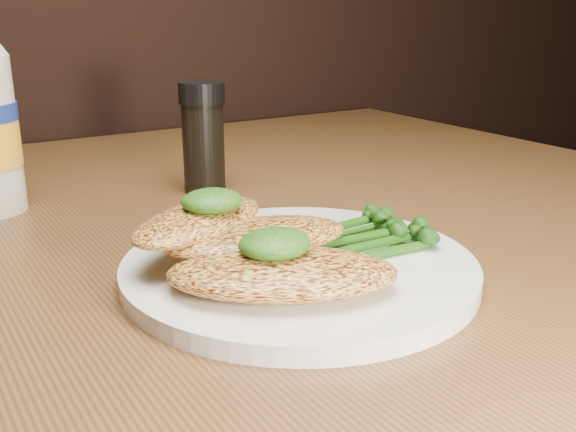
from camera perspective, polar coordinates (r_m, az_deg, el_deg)
plate at (r=0.45m, az=0.99°, el=-4.49°), size 0.24×0.24×0.01m
chicken_front at (r=0.40m, az=-0.48°, el=-4.95°), size 0.16×0.14×0.02m
chicken_mid at (r=0.44m, az=-2.70°, el=-1.84°), size 0.14×0.08×0.02m
chicken_back at (r=0.45m, az=-7.68°, el=-0.42°), size 0.13×0.11×0.02m
pesto_front at (r=0.40m, az=-1.16°, el=-2.41°), size 0.05×0.05×0.02m
pesto_back at (r=0.45m, az=-6.58°, el=1.30°), size 0.05×0.04×0.02m
broccolini_bundle at (r=0.47m, az=6.14°, el=-1.57°), size 0.14×0.12×0.02m
pepper_grinder at (r=0.65m, az=-7.32°, el=6.70°), size 0.05×0.05×0.11m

